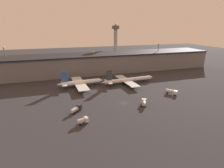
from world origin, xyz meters
TOP-DOWN VIEW (x-y plane):
  - ground at (0.00, 0.00)m, footprint 600.00×600.00m
  - terminal_building at (0.00, 78.83)m, footprint 244.60×31.79m
  - airplane_0 at (-20.36, 38.21)m, footprint 36.35×36.11m
  - airplane_1 at (16.95, 34.37)m, footprint 46.26×34.13m
  - service_vehicle_0 at (10.10, -6.33)m, footprint 4.85×6.28m
  - service_vehicle_1 at (-27.05, -15.74)m, footprint 5.58×3.68m
  - service_vehicle_2 at (36.33, 4.14)m, footprint 6.58×7.55m
  - service_vehicle_3 at (-28.57, -2.50)m, footprint 6.77×6.32m
  - lamp_post_0 at (-77.33, 78.49)m, footprint 1.80×1.80m
  - lamp_post_1 at (-1.06, 78.49)m, footprint 1.80×1.80m
  - lamp_post_2 at (70.36, 78.49)m, footprint 1.80×1.80m
  - control_tower at (36.33, 122.92)m, footprint 9.00×9.00m

SIDE VIEW (x-z plane):
  - ground at x=0.00m, z-range 0.00..0.00m
  - service_vehicle_1 at x=-27.05m, z-range 0.24..3.22m
  - service_vehicle_2 at x=36.33m, z-range 0.28..3.33m
  - service_vehicle_3 at x=-28.57m, z-range 0.12..3.53m
  - service_vehicle_0 at x=10.10m, z-range 0.19..3.46m
  - airplane_1 at x=16.95m, z-range -3.47..9.28m
  - airplane_0 at x=-20.36m, z-range -3.22..9.61m
  - terminal_building at x=0.00m, z-range 0.04..18.38m
  - lamp_post_1 at x=-1.06m, z-range 3.18..24.34m
  - lamp_post_2 at x=70.36m, z-range 3.48..30.16m
  - lamp_post_0 at x=-77.33m, z-range 3.55..31.74m
  - control_tower at x=36.33m, z-range 3.65..51.08m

